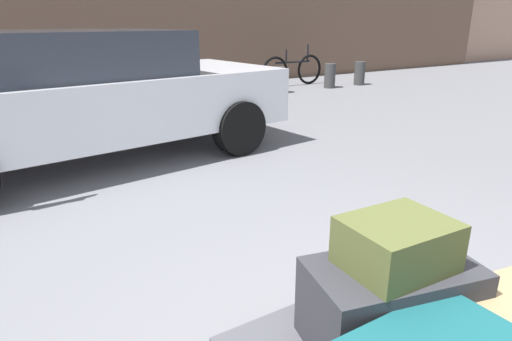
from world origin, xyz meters
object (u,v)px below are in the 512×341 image
(parked_car, at_px, (83,94))
(bollard_kerb_far, at_px, (330,76))
(bollard_kerb_near, at_px, (219,85))
(bollard_corner, at_px, (360,73))
(bollard_kerb_mid, at_px, (279,80))
(duffel_bag_charcoal_front_left, at_px, (390,303))
(bicycle_leaning, at_px, (293,70))
(duffel_bag_olive_topmost_pile, at_px, (397,244))

(parked_car, height_order, bollard_kerb_far, parked_car)
(parked_car, relative_size, bollard_kerb_near, 7.98)
(parked_car, xyz_separation_m, bollard_corner, (7.04, 2.90, -0.48))
(bollard_kerb_mid, relative_size, bollard_corner, 1.00)
(bollard_kerb_near, height_order, bollard_kerb_far, same)
(duffel_bag_charcoal_front_left, height_order, bollard_corner, duffel_bag_charcoal_front_left)
(bicycle_leaning, relative_size, bollard_kerb_mid, 3.14)
(duffel_bag_olive_topmost_pile, distance_m, bollard_kerb_mid, 8.30)
(duffel_bag_charcoal_front_left, height_order, duffel_bag_olive_topmost_pile, duffel_bag_olive_topmost_pile)
(parked_car, xyz_separation_m, bollard_kerb_mid, (4.63, 2.90, -0.48))
(bollard_kerb_mid, distance_m, bollard_kerb_far, 1.46)
(duffel_bag_charcoal_front_left, xyz_separation_m, duffel_bag_olive_topmost_pile, (0.00, 0.00, 0.25))
(parked_car, bearing_deg, bollard_kerb_mid, 32.05)
(parked_car, distance_m, bollard_kerb_mid, 5.48)
(duffel_bag_olive_topmost_pile, height_order, bicycle_leaning, bicycle_leaning)
(parked_car, relative_size, bollard_kerb_mid, 7.98)
(bollard_kerb_near, relative_size, bollard_corner, 1.00)
(bollard_corner, bearing_deg, bollard_kerb_mid, 180.00)
(bicycle_leaning, distance_m, bollard_kerb_mid, 1.20)
(bollard_kerb_mid, bearing_deg, bicycle_leaning, 39.05)
(duffel_bag_olive_topmost_pile, distance_m, bollard_kerb_near, 7.63)
(parked_car, xyz_separation_m, bicycle_leaning, (5.56, 3.65, -0.39))
(duffel_bag_olive_topmost_pile, bearing_deg, bollard_kerb_far, 53.57)
(bollard_kerb_far, relative_size, bollard_corner, 1.00)
(duffel_bag_charcoal_front_left, bearing_deg, bollard_kerb_near, 80.95)
(duffel_bag_charcoal_front_left, height_order, bollard_kerb_mid, duffel_bag_charcoal_front_left)
(bollard_kerb_near, xyz_separation_m, bollard_corner, (3.89, 0.00, 0.00))
(duffel_bag_olive_topmost_pile, xyz_separation_m, bollard_kerb_far, (5.85, 7.03, -0.47))
(duffel_bag_olive_topmost_pile, xyz_separation_m, bollard_corner, (6.81, 7.03, -0.47))
(duffel_bag_olive_topmost_pile, bearing_deg, bollard_kerb_near, 70.75)
(bollard_kerb_near, distance_m, bollard_kerb_far, 2.93)
(bollard_kerb_near, bearing_deg, duffel_bag_olive_topmost_pile, -112.55)
(bollard_kerb_near, bearing_deg, bollard_kerb_far, 0.00)
(parked_car, height_order, bollard_kerb_mid, parked_car)
(duffel_bag_charcoal_front_left, bearing_deg, bollard_corner, 59.44)
(bollard_kerb_near, distance_m, bollard_kerb_mid, 1.47)
(duffel_bag_charcoal_front_left, distance_m, bollard_kerb_near, 7.62)
(duffel_bag_charcoal_front_left, distance_m, duffel_bag_olive_topmost_pile, 0.25)
(duffel_bag_charcoal_front_left, xyz_separation_m, parked_car, (-0.24, 4.14, 0.26))
(bollard_kerb_far, height_order, bollard_corner, same)
(duffel_bag_charcoal_front_left, relative_size, parked_car, 0.14)
(bicycle_leaning, bearing_deg, bollard_kerb_near, -162.53)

